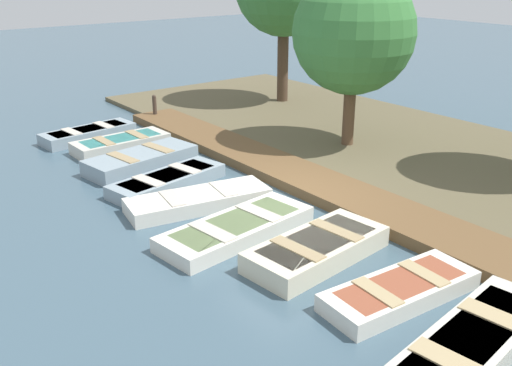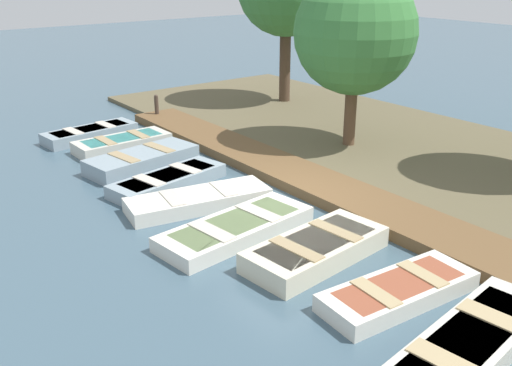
% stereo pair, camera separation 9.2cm
% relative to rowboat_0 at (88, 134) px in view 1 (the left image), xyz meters
% --- Properties ---
extents(ground_plane, '(80.00, 80.00, 0.00)m').
position_rel_rowboat_0_xyz_m(ground_plane, '(-1.54, 7.46, -0.18)').
color(ground_plane, '#425B6B').
extents(shore_bank, '(8.00, 24.00, 0.14)m').
position_rel_rowboat_0_xyz_m(shore_bank, '(-6.54, 7.46, -0.11)').
color(shore_bank, brown).
rests_on(shore_bank, ground_plane).
extents(dock_walkway, '(1.47, 16.95, 0.25)m').
position_rel_rowboat_0_xyz_m(dock_walkway, '(-2.72, 7.46, -0.06)').
color(dock_walkway, brown).
rests_on(dock_walkway, ground_plane).
extents(rowboat_0, '(2.90, 1.27, 0.37)m').
position_rel_rowboat_0_xyz_m(rowboat_0, '(0.00, 0.00, 0.00)').
color(rowboat_0, '#8C9EA8').
rests_on(rowboat_0, ground_plane).
extents(rowboat_1, '(2.73, 1.15, 0.38)m').
position_rel_rowboat_0_xyz_m(rowboat_1, '(-0.34, 1.56, 0.01)').
color(rowboat_1, beige).
rests_on(rowboat_1, ground_plane).
extents(rowboat_2, '(3.07, 1.61, 0.44)m').
position_rel_rowboat_0_xyz_m(rowboat_2, '(-0.09, 3.33, 0.04)').
color(rowboat_2, '#8C9EA8').
rests_on(rowboat_2, ground_plane).
extents(rowboat_3, '(3.08, 1.54, 0.35)m').
position_rel_rowboat_0_xyz_m(rowboat_3, '(0.05, 4.96, -0.01)').
color(rowboat_3, '#8C9EA8').
rests_on(rowboat_3, ground_plane).
extents(rowboat_4, '(3.30, 1.59, 0.35)m').
position_rel_rowboat_0_xyz_m(rowboat_4, '(0.10, 6.43, -0.01)').
color(rowboat_4, silver).
rests_on(rowboat_4, ground_plane).
extents(rowboat_5, '(3.40, 1.59, 0.33)m').
position_rel_rowboat_0_xyz_m(rowboat_5, '(0.26, 8.08, -0.02)').
color(rowboat_5, silver).
rests_on(rowboat_5, ground_plane).
extents(rowboat_6, '(2.90, 1.48, 0.42)m').
position_rel_rowboat_0_xyz_m(rowboat_6, '(-0.34, 9.75, 0.03)').
color(rowboat_6, beige).
rests_on(rowboat_6, ground_plane).
extents(rowboat_7, '(2.80, 1.19, 0.33)m').
position_rel_rowboat_0_xyz_m(rowboat_7, '(-0.49, 11.54, -0.02)').
color(rowboat_7, silver).
rests_on(rowboat_7, ground_plane).
extents(rowboat_8, '(3.69, 1.44, 0.37)m').
position_rel_rowboat_0_xyz_m(rowboat_8, '(-0.09, 13.05, -0.00)').
color(rowboat_8, beige).
rests_on(rowboat_8, ground_plane).
extents(mooring_post_near, '(0.14, 0.14, 0.91)m').
position_rel_rowboat_0_xyz_m(mooring_post_near, '(-2.63, -0.63, 0.28)').
color(mooring_post_near, '#47382D').
rests_on(mooring_post_near, ground_plane).
extents(park_tree_left, '(3.36, 3.36, 4.97)m').
position_rel_rowboat_0_xyz_m(park_tree_left, '(-5.58, 5.47, 3.09)').
color(park_tree_left, brown).
rests_on(park_tree_left, ground_plane).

